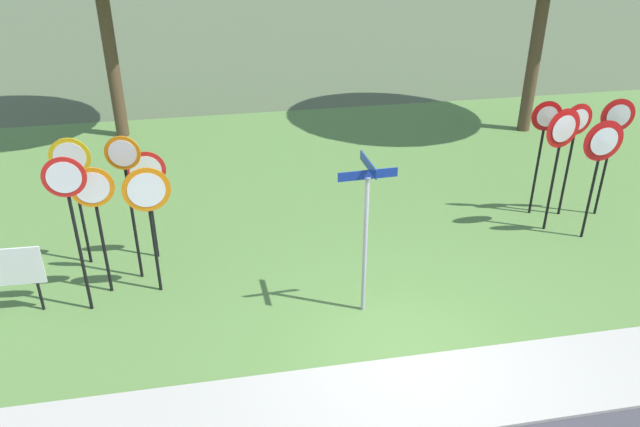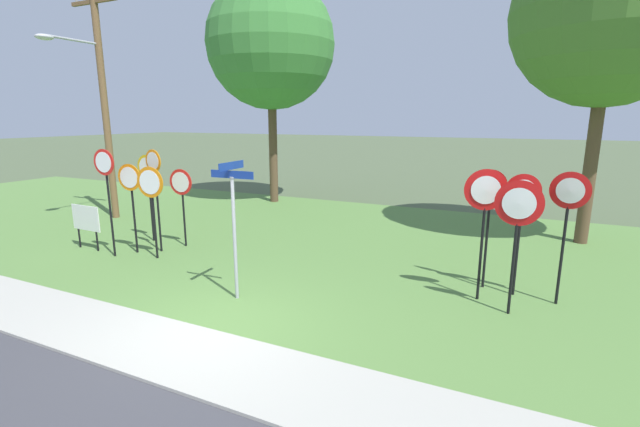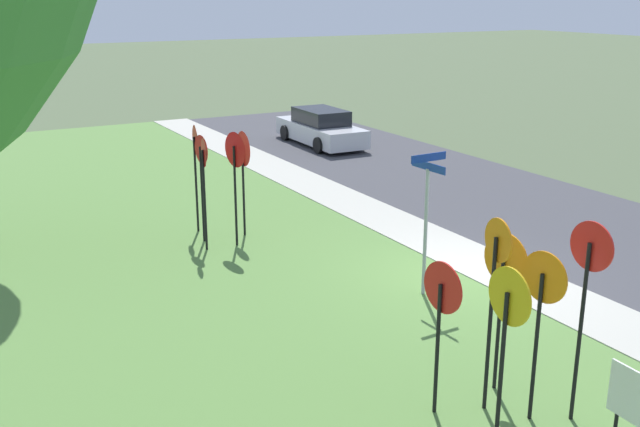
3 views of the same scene
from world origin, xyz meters
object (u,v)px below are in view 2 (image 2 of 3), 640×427
Objects in this scene: stop_sign_near_left at (148,179)px; yield_sign_near_right at (485,203)px; stop_sign_far_right at (106,180)px; yield_sign_far_left at (568,207)px; oak_tree_right at (611,10)px; yield_sign_center at (518,215)px; notice_board at (86,220)px; oak_tree_left at (271,44)px; yield_sign_far_right at (490,202)px; stop_sign_center_tall at (155,180)px; street_name_post at (234,219)px; stop_sign_near_right at (182,191)px; utility_pole at (99,90)px; stop_sign_far_left at (131,189)px; yield_sign_near_left at (522,206)px; stop_sign_far_center at (151,192)px.

yield_sign_near_right is (9.29, -0.40, 0.13)m from stop_sign_near_left.
yield_sign_far_left is (10.52, 1.60, -0.08)m from stop_sign_far_right.
yield_sign_near_right is 0.30× the size of oak_tree_right.
yield_sign_center is at bearing -48.70° from yield_sign_near_right.
oak_tree_left is (1.00, 8.39, 5.73)m from notice_board.
yield_sign_near_right is (9.08, 1.17, -0.04)m from stop_sign_far_right.
yield_sign_near_right is 0.74m from yield_sign_far_right.
stop_sign_center_tall is 1.00× the size of street_name_post.
stop_sign_near_right is at bearing 143.47° from street_name_post.
stop_sign_center_tall is (1.01, -0.70, 0.11)m from stop_sign_near_left.
oak_tree_right is (11.60, -1.70, -0.16)m from oak_tree_left.
yield_sign_far_left is 0.29× the size of oak_tree_left.
stop_sign_center_tall is at bearing -26.22° from utility_pole.
yield_sign_far_right is at bearing 2.04° from stop_sign_far_left.
yield_sign_near_left is at bearing -34.50° from oak_tree_left.
yield_sign_center reaches higher than stop_sign_far_left.
yield_sign_near_right reaches higher than notice_board.
stop_sign_center_tall reaches higher than yield_sign_near_right.
stop_sign_near_left is 2.06× the size of notice_board.
stop_sign_far_left is 0.27× the size of oak_tree_right.
yield_sign_near_right is at bearing -0.00° from stop_sign_far_center.
yield_sign_near_left is 0.28× the size of oak_tree_left.
stop_sign_far_left is at bearing -164.07° from yield_sign_far_left.
stop_sign_near_left is 1.19m from stop_sign_far_left.
yield_sign_near_left is 0.30× the size of utility_pole.
utility_pole is at bearing -176.45° from yield_sign_far_left.
utility_pole is at bearing -124.27° from oak_tree_left.
street_name_post is at bearing -147.73° from yield_sign_far_left.
yield_sign_far_left reaches higher than yield_sign_center.
stop_sign_far_right is at bearing -168.85° from stop_sign_far_center.
street_name_post is 0.30× the size of oak_tree_left.
yield_sign_near_left is 0.96× the size of yield_sign_far_left.
notice_board is at bearing -123.74° from stop_sign_near_left.
utility_pole is at bearing 170.02° from yield_sign_center.
street_name_post is at bearing -25.06° from stop_sign_near_left.
utility_pole is at bearing 133.83° from notice_board.
yield_sign_far_left is 2.12× the size of notice_board.
yield_sign_near_left reaches higher than stop_sign_far_left.
street_name_post reaches higher than stop_sign_far_left.
yield_sign_near_right reaches higher than yield_sign_center.
oak_tree_right is at bearing 22.73° from stop_sign_far_left.
yield_sign_far_left is at bearing 12.10° from stop_sign_center_tall.
yield_sign_near_right is 0.32× the size of utility_pole.
notice_board is at bearing 169.19° from stop_sign_far_right.
utility_pole is at bearing 152.12° from street_name_post.
oak_tree_right is (2.29, 4.95, 4.50)m from yield_sign_far_right.
street_name_post is 11.32m from oak_tree_right.
yield_sign_near_right reaches higher than stop_sign_near_right.
stop_sign_center_tall reaches higher than street_name_post.
yield_sign_far_right is 0.29× the size of oak_tree_right.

